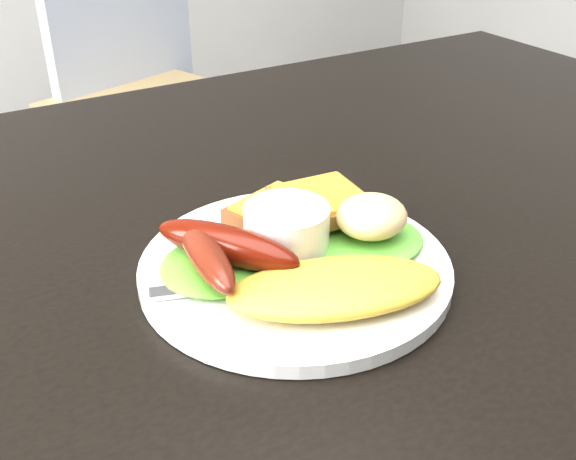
{
  "coord_description": "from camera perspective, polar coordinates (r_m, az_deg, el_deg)",
  "views": [
    {
      "loc": [
        -0.25,
        -0.41,
        1.02
      ],
      "look_at": [
        -0.04,
        -0.05,
        0.78
      ],
      "focal_mm": 42.0,
      "sensor_mm": 36.0,
      "label": 1
    }
  ],
  "objects": [
    {
      "name": "dining_table",
      "position": [
        0.56,
        0.98,
        -1.38
      ],
      "size": [
        1.2,
        0.8,
        0.04
      ],
      "primitive_type": "cube",
      "color": "black",
      "rests_on": "ground"
    },
    {
      "name": "dining_chair",
      "position": [
        1.7,
        -11.22,
        9.84
      ],
      "size": [
        0.53,
        0.53,
        0.05
      ],
      "primitive_type": "cube",
      "rotation": [
        0.0,
        0.0,
        0.32
      ],
      "color": "tan",
      "rests_on": "ground"
    },
    {
      "name": "plate",
      "position": [
        0.49,
        0.6,
        -3.14
      ],
      "size": [
        0.22,
        0.22,
        0.01
      ],
      "primitive_type": "cylinder",
      "color": "white",
      "rests_on": "dining_table"
    },
    {
      "name": "lettuce_left",
      "position": [
        0.48,
        -5.44,
        -2.77
      ],
      "size": [
        0.11,
        0.1,
        0.01
      ],
      "primitive_type": "ellipsoid",
      "rotation": [
        0.0,
        0.0,
        0.2
      ],
      "color": "#2A941F",
      "rests_on": "plate"
    },
    {
      "name": "lettuce_right",
      "position": [
        0.51,
        6.68,
        -0.83
      ],
      "size": [
        0.09,
        0.08,
        0.01
      ],
      "primitive_type": "ellipsoid",
      "rotation": [
        0.0,
        0.0,
        -0.04
      ],
      "color": "green",
      "rests_on": "plate"
    },
    {
      "name": "omelette",
      "position": [
        0.44,
        4.05,
        -4.86
      ],
      "size": [
        0.16,
        0.11,
        0.02
      ],
      "primitive_type": "ellipsoid",
      "rotation": [
        0.0,
        0.0,
        -0.33
      ],
      "color": "gold",
      "rests_on": "plate"
    },
    {
      "name": "sausage_a",
      "position": [
        0.46,
        -6.95,
        -2.15
      ],
      "size": [
        0.03,
        0.1,
        0.02
      ],
      "primitive_type": "ellipsoid",
      "rotation": [
        0.0,
        0.0,
        -0.1
      ],
      "color": "brown",
      "rests_on": "lettuce_left"
    },
    {
      "name": "sausage_b",
      "position": [
        0.47,
        -5.23,
        -1.26
      ],
      "size": [
        0.08,
        0.11,
        0.03
      ],
      "primitive_type": "ellipsoid",
      "rotation": [
        0.0,
        0.0,
        0.58
      ],
      "color": "#5B0704",
      "rests_on": "lettuce_left"
    },
    {
      "name": "ramekin",
      "position": [
        0.49,
        -0.11,
        0.0
      ],
      "size": [
        0.08,
        0.08,
        0.04
      ],
      "primitive_type": "cylinder",
      "rotation": [
        0.0,
        0.0,
        0.38
      ],
      "color": "white",
      "rests_on": "plate"
    },
    {
      "name": "toast_a",
      "position": [
        0.53,
        -0.52,
        1.36
      ],
      "size": [
        0.09,
        0.09,
        0.01
      ],
      "primitive_type": "cube",
      "rotation": [
        0.0,
        0.0,
        0.33
      ],
      "color": "brown",
      "rests_on": "plate"
    },
    {
      "name": "toast_b",
      "position": [
        0.52,
        2.85,
        2.32
      ],
      "size": [
        0.07,
        0.07,
        0.01
      ],
      "primitive_type": "cube",
      "rotation": [
        0.0,
        0.0,
        -0.09
      ],
      "color": "brown",
      "rests_on": "toast_a"
    },
    {
      "name": "potato_salad",
      "position": [
        0.5,
        7.08,
        1.16
      ],
      "size": [
        0.06,
        0.06,
        0.03
      ],
      "primitive_type": "ellipsoid",
      "rotation": [
        0.0,
        0.0,
        0.23
      ],
      "color": "#FAF6B1",
      "rests_on": "lettuce_right"
    },
    {
      "name": "fork",
      "position": [
        0.46,
        -2.45,
        -4.38
      ],
      "size": [
        0.14,
        0.06,
        0.0
      ],
      "primitive_type": "cube",
      "rotation": [
        0.0,
        0.0,
        -0.33
      ],
      "color": "#ADAFB7",
      "rests_on": "plate"
    }
  ]
}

